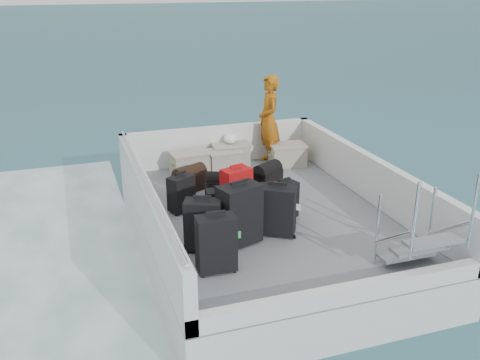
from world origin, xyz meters
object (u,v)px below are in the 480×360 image
object	(u,v)px
suitcase_5	(236,188)
crate_0	(190,164)
suitcase_0	(216,244)
crate_2	(230,155)
crate_1	(225,161)
passenger	(269,120)
suitcase_2	(181,194)
suitcase_6	(277,211)
suitcase_3	(240,215)
crate_3	(288,156)
suitcase_4	(222,210)
suitcase_8	(266,197)
suitcase_7	(284,201)
suitcase_1	(203,226)

from	to	relation	value
suitcase_5	crate_0	xyz separation A→B (m)	(-0.33, 1.62, -0.11)
suitcase_0	crate_2	distance (m)	3.80
crate_1	passenger	size ratio (longest dim) A/B	0.35
suitcase_2	suitcase_6	size ratio (longest dim) A/B	0.80
suitcase_3	passenger	xyz separation A→B (m)	(1.54, 2.91, 0.41)
suitcase_5	suitcase_0	bearing A→B (deg)	-131.83
crate_1	suitcase_5	bearing A→B (deg)	-100.81
crate_0	crate_3	bearing A→B (deg)	-3.88
suitcase_3	crate_1	bearing A→B (deg)	58.26
suitcase_6	crate_3	size ratio (longest dim) A/B	1.10
suitcase_3	suitcase_4	size ratio (longest dim) A/B	1.39
suitcase_3	suitcase_5	size ratio (longest dim) A/B	1.36
suitcase_8	crate_0	bearing A→B (deg)	10.23
suitcase_6	suitcase_8	bearing A→B (deg)	108.25
suitcase_0	crate_1	bearing A→B (deg)	73.17
suitcase_4	suitcase_7	distance (m)	0.95
suitcase_5	crate_2	size ratio (longest dim) A/B	0.94
suitcase_1	crate_1	size ratio (longest dim) A/B	1.18
suitcase_0	suitcase_1	xyz separation A→B (m)	(-0.01, 0.55, -0.01)
crate_0	crate_1	xyz separation A→B (m)	(0.63, -0.02, -0.02)
crate_2	passenger	xyz separation A→B (m)	(0.71, -0.09, 0.62)
crate_2	crate_3	xyz separation A→B (m)	(0.99, -0.34, -0.01)
suitcase_6	crate_0	size ratio (longest dim) A/B	1.09
suitcase_4	suitcase_6	bearing A→B (deg)	-19.39
suitcase_3	crate_2	world-z (taller)	suitcase_3
suitcase_8	suitcase_0	bearing A→B (deg)	127.98
suitcase_7	passenger	world-z (taller)	passenger
suitcase_0	suitcase_8	world-z (taller)	suitcase_0
crate_0	suitcase_0	bearing A→B (deg)	-98.34
suitcase_4	crate_2	world-z (taller)	suitcase_4
suitcase_8	suitcase_3	bearing A→B (deg)	129.27
suitcase_2	crate_2	distance (m)	2.17
suitcase_6	crate_0	world-z (taller)	suitcase_6
suitcase_5	suitcase_6	xyz separation A→B (m)	(0.22, -1.06, 0.04)
suitcase_1	suitcase_3	xyz separation A→B (m)	(0.49, 0.01, 0.07)
suitcase_5	crate_1	xyz separation A→B (m)	(0.30, 1.59, -0.13)
suitcase_0	suitcase_1	size ratio (longest dim) A/B	1.03
crate_2	suitcase_3	bearing A→B (deg)	-105.57
crate_2	suitcase_5	bearing A→B (deg)	-105.04
suitcase_3	crate_1	world-z (taller)	suitcase_3
suitcase_3	passenger	world-z (taller)	passenger
crate_2	suitcase_6	bearing A→B (deg)	-95.44
suitcase_4	crate_2	size ratio (longest dim) A/B	0.91
suitcase_1	suitcase_2	size ratio (longest dim) A/B	1.24
suitcase_7	crate_0	distance (m)	2.40
suitcase_6	suitcase_8	xyz separation A→B (m)	(0.23, 0.95, -0.21)
suitcase_0	crate_3	size ratio (longest dim) A/B	1.14
suitcase_0	suitcase_8	xyz separation A→B (m)	(1.27, 1.63, -0.22)
suitcase_0	crate_1	distance (m)	3.52
crate_3	suitcase_6	bearing A→B (deg)	-116.46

